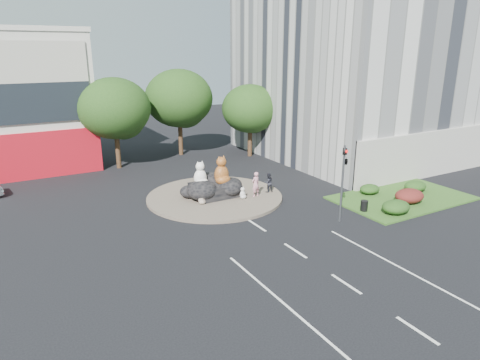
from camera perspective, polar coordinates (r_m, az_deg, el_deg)
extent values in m
plane|color=black|center=(24.01, 7.39, -9.34)|extent=(120.00, 120.00, 0.00)
cylinder|color=brown|center=(31.86, -3.39, -2.24)|extent=(10.00, 10.00, 0.20)
cube|color=#264E1A|center=(33.86, 20.79, -2.26)|extent=(10.00, 6.00, 0.12)
cylinder|color=#382314|center=(41.05, -15.99, 4.10)|extent=(0.44, 0.44, 3.74)
ellipsoid|color=#153711|center=(40.43, -16.42, 9.15)|extent=(6.46, 6.46, 5.49)
sphere|color=#153711|center=(41.21, -15.40, 8.18)|extent=(4.25, 4.25, 4.25)
sphere|color=#153711|center=(40.06, -17.22, 8.16)|extent=(3.74, 3.74, 3.74)
cylinder|color=#382314|center=(44.95, -7.94, 5.83)|extent=(0.44, 0.44, 3.96)
ellipsoid|color=#153711|center=(44.37, -8.15, 10.74)|extent=(6.84, 6.84, 5.81)
sphere|color=#153711|center=(45.23, -7.38, 9.74)|extent=(4.50, 4.50, 4.50)
sphere|color=#153711|center=(43.91, -8.83, 9.82)|extent=(3.96, 3.96, 3.96)
cylinder|color=#382314|center=(44.09, 1.32, 5.33)|extent=(0.44, 0.44, 3.30)
ellipsoid|color=#153711|center=(43.55, 1.35, 9.49)|extent=(5.70, 5.70, 4.84)
sphere|color=#153711|center=(44.48, 1.91, 8.67)|extent=(3.75, 3.75, 3.75)
sphere|color=#153711|center=(43.01, 0.75, 8.69)|extent=(3.30, 3.30, 3.30)
ellipsoid|color=#153711|center=(30.29, 20.08, -3.39)|extent=(2.00, 1.60, 0.90)
ellipsoid|color=#4D1414|center=(32.73, 21.65, -1.98)|extent=(2.20, 1.76, 0.99)
ellipsoid|color=#153711|center=(35.52, 22.34, -0.76)|extent=(1.80, 1.44, 0.81)
ellipsoid|color=#153711|center=(33.76, 16.90, -1.17)|extent=(1.60, 1.28, 0.72)
cylinder|color=#595B60|center=(27.54, 13.46, -0.56)|extent=(0.14, 0.14, 5.00)
imported|color=black|center=(27.09, 13.71, 2.87)|extent=(0.21, 0.26, 1.30)
imported|color=black|center=(27.27, 13.98, 2.51)|extent=(0.26, 1.24, 0.50)
sphere|color=red|center=(26.86, 14.03, 3.71)|extent=(0.18, 0.18, 0.18)
cylinder|color=#595B60|center=(36.82, 16.52, 6.01)|extent=(0.18, 0.18, 8.00)
cylinder|color=#595B60|center=(35.60, 15.92, 12.22)|extent=(2.00, 0.12, 0.12)
cube|color=silver|center=(34.90, 14.72, 12.06)|extent=(0.50, 0.22, 0.12)
imported|color=pink|center=(31.34, 2.10, -0.56)|extent=(0.76, 0.58, 1.86)
imported|color=#21222A|center=(32.39, 3.79, -0.34)|extent=(0.78, 0.63, 1.50)
cylinder|color=black|center=(30.12, 16.22, -3.31)|extent=(0.56, 0.56, 0.73)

